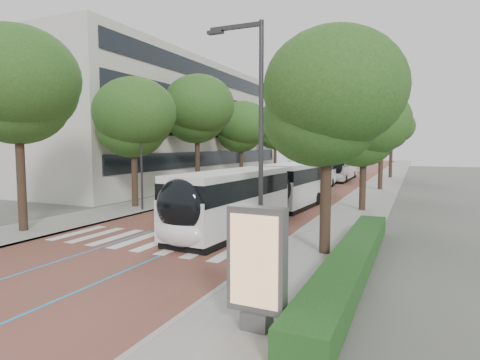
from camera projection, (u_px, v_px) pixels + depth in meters
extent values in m
plane|color=#51544C|center=(141.00, 247.00, 17.74)|extent=(160.00, 160.00, 0.00)
cube|color=brown|center=(328.00, 178.00, 54.16)|extent=(11.00, 140.00, 0.02)
cube|color=gray|center=(275.00, 176.00, 57.19)|extent=(4.00, 140.00, 0.12)
cube|color=gray|center=(386.00, 180.00, 51.12)|extent=(4.00, 140.00, 0.12)
cube|color=gray|center=(288.00, 177.00, 56.42)|extent=(0.20, 140.00, 0.14)
cube|color=gray|center=(371.00, 180.00, 51.89)|extent=(0.20, 140.00, 0.14)
cube|color=silver|center=(78.00, 233.00, 20.59)|extent=(0.55, 3.60, 0.01)
cube|color=silver|center=(96.00, 235.00, 20.09)|extent=(0.55, 3.60, 0.01)
cube|color=silver|center=(116.00, 237.00, 19.58)|extent=(0.55, 3.60, 0.01)
cube|color=silver|center=(137.00, 240.00, 19.08)|extent=(0.55, 3.60, 0.01)
cube|color=silver|center=(158.00, 242.00, 18.57)|extent=(0.55, 3.60, 0.01)
cube|color=silver|center=(181.00, 245.00, 18.06)|extent=(0.55, 3.60, 0.01)
cube|color=silver|center=(206.00, 248.00, 17.56)|extent=(0.55, 3.60, 0.01)
cube|color=silver|center=(232.00, 251.00, 17.05)|extent=(0.55, 3.60, 0.01)
cube|color=silver|center=(259.00, 254.00, 16.55)|extent=(0.55, 3.60, 0.01)
cube|color=#2781C6|center=(316.00, 178.00, 54.80)|extent=(0.12, 126.00, 0.01)
cube|color=#2781C6|center=(340.00, 179.00, 53.51)|extent=(0.12, 126.00, 0.01)
cube|color=#AAA79D|center=(154.00, 125.00, 50.51)|extent=(18.00, 40.00, 14.00)
cube|color=black|center=(218.00, 158.00, 47.20)|extent=(0.12, 38.00, 1.60)
cube|color=black|center=(218.00, 131.00, 46.92)|extent=(0.12, 38.00, 1.60)
cube|color=black|center=(218.00, 103.00, 46.64)|extent=(0.12, 38.00, 1.60)
cube|color=black|center=(218.00, 77.00, 46.38)|extent=(0.12, 38.00, 1.60)
cube|color=#1A4016|center=(352.00, 260.00, 14.02)|extent=(1.20, 14.00, 0.80)
cylinder|color=#2E2E30|center=(261.00, 159.00, 11.90)|extent=(0.14, 0.14, 8.00)
cube|color=#2E2E30|center=(236.00, 27.00, 11.89)|extent=(1.70, 0.12, 0.12)
cube|color=#2E2E30|center=(215.00, 32.00, 12.18)|extent=(0.50, 0.20, 0.10)
cylinder|color=#2E2E30|center=(364.00, 150.00, 34.66)|extent=(0.14, 0.14, 8.00)
cube|color=#2E2E30|center=(356.00, 104.00, 34.65)|extent=(1.70, 0.12, 0.12)
cube|color=#2E2E30|center=(348.00, 106.00, 34.94)|extent=(0.50, 0.20, 0.10)
cylinder|color=#2E2E30|center=(141.00, 151.00, 27.13)|extent=(0.14, 0.14, 8.00)
cylinder|color=black|center=(21.00, 183.00, 20.55)|extent=(0.44, 0.44, 5.14)
ellipsoid|color=#244A17|center=(17.00, 91.00, 20.14)|extent=(6.06, 6.06, 5.15)
cylinder|color=black|center=(135.00, 177.00, 28.78)|extent=(0.44, 0.44, 4.40)
ellipsoid|color=#244A17|center=(133.00, 121.00, 28.43)|extent=(5.79, 5.79, 4.92)
cylinder|color=black|center=(198.00, 165.00, 36.93)|extent=(0.44, 0.44, 5.33)
ellipsoid|color=#244A17|center=(197.00, 112.00, 36.51)|extent=(6.47, 6.47, 5.50)
cylinder|color=black|center=(241.00, 165.00, 46.07)|extent=(0.44, 0.44, 4.49)
ellipsoid|color=#244A17|center=(241.00, 129.00, 45.72)|extent=(6.03, 6.03, 5.12)
cylinder|color=black|center=(275.00, 161.00, 57.00)|extent=(0.44, 0.44, 4.48)
ellipsoid|color=#244A17|center=(275.00, 132.00, 56.64)|extent=(5.19, 5.19, 4.41)
cylinder|color=black|center=(303.00, 156.00, 70.63)|extent=(0.44, 0.44, 5.11)
ellipsoid|color=#244A17|center=(303.00, 130.00, 70.22)|extent=(5.15, 5.15, 4.38)
cylinder|color=black|center=(325.00, 203.00, 16.26)|extent=(0.44, 0.44, 4.35)
ellipsoid|color=#244A17|center=(327.00, 104.00, 15.91)|extent=(5.56, 5.56, 4.73)
cylinder|color=black|center=(363.00, 183.00, 27.20)|extent=(0.44, 0.44, 3.90)
ellipsoid|color=#244A17|center=(364.00, 130.00, 26.89)|extent=(5.46, 5.46, 4.64)
cylinder|color=black|center=(381.00, 167.00, 39.92)|extent=(0.44, 0.44, 4.64)
ellipsoid|color=#244A17|center=(382.00, 125.00, 39.55)|extent=(5.05, 5.05, 4.29)
cylinder|color=black|center=(391.00, 162.00, 54.49)|extent=(0.44, 0.44, 4.55)
ellipsoid|color=#244A17|center=(392.00, 131.00, 54.13)|extent=(5.40, 5.40, 4.59)
cylinder|color=black|center=(272.00, 189.00, 25.19)|extent=(2.35, 1.05, 2.30)
cube|color=silver|center=(232.00, 208.00, 20.71)|extent=(3.10, 9.50, 1.82)
cube|color=black|center=(232.00, 186.00, 20.61)|extent=(3.13, 9.32, 0.97)
cube|color=silver|center=(232.00, 174.00, 20.56)|extent=(3.04, 9.31, 0.31)
cube|color=black|center=(232.00, 229.00, 20.81)|extent=(3.03, 9.13, 0.35)
cube|color=silver|center=(295.00, 190.00, 29.05)|extent=(3.00, 7.89, 1.82)
cube|color=black|center=(295.00, 174.00, 28.95)|extent=(3.03, 7.73, 0.97)
cube|color=silver|center=(295.00, 166.00, 28.89)|extent=(2.94, 7.73, 0.31)
cube|color=black|center=(295.00, 205.00, 29.14)|extent=(2.93, 7.57, 0.35)
ellipsoid|color=black|center=(180.00, 206.00, 16.65)|extent=(2.42, 1.25, 2.28)
ellipsoid|color=silver|center=(180.00, 233.00, 16.71)|extent=(2.41, 1.15, 1.14)
cylinder|color=black|center=(189.00, 229.00, 19.29)|extent=(0.36, 1.02, 1.00)
cylinder|color=black|center=(230.00, 234.00, 18.24)|extent=(0.36, 1.02, 1.00)
cylinder|color=black|center=(288.00, 197.00, 31.11)|extent=(0.36, 1.02, 1.00)
cylinder|color=black|center=(317.00, 199.00, 30.07)|extent=(0.36, 1.02, 1.00)
cylinder|color=black|center=(241.00, 212.00, 24.02)|extent=(0.36, 1.02, 1.00)
cylinder|color=black|center=(275.00, 215.00, 22.97)|extent=(0.36, 1.02, 1.00)
cube|color=silver|center=(314.00, 178.00, 40.02)|extent=(2.97, 12.09, 1.82)
cube|color=black|center=(315.00, 166.00, 39.92)|extent=(3.00, 11.85, 0.97)
cube|color=silver|center=(315.00, 160.00, 39.87)|extent=(2.91, 11.85, 0.31)
cube|color=black|center=(314.00, 189.00, 40.12)|extent=(2.90, 11.61, 0.35)
ellipsoid|color=black|center=(301.00, 174.00, 34.54)|extent=(2.39, 1.19, 2.28)
ellipsoid|color=silver|center=(301.00, 187.00, 34.60)|extent=(2.39, 1.09, 1.14)
cylinder|color=black|center=(294.00, 188.00, 37.17)|extent=(0.34, 1.01, 1.00)
cylinder|color=black|center=(319.00, 189.00, 36.34)|extent=(0.34, 1.01, 1.00)
cylinder|color=black|center=(311.00, 182.00, 44.02)|extent=(0.34, 1.01, 1.00)
cylinder|color=black|center=(332.00, 182.00, 43.19)|extent=(0.34, 1.01, 1.00)
cube|color=silver|center=(341.00, 170.00, 51.72)|extent=(2.62, 12.02, 1.82)
cube|color=black|center=(341.00, 162.00, 51.62)|extent=(2.66, 11.79, 0.97)
cube|color=silver|center=(341.00, 157.00, 51.56)|extent=(2.57, 11.78, 0.31)
cube|color=black|center=(341.00, 179.00, 51.81)|extent=(2.57, 11.54, 0.35)
ellipsoid|color=black|center=(333.00, 167.00, 46.31)|extent=(2.36, 1.12, 2.28)
ellipsoid|color=silver|center=(333.00, 177.00, 46.36)|extent=(2.36, 1.02, 1.14)
cylinder|color=black|center=(327.00, 178.00, 48.94)|extent=(0.31, 1.00, 1.00)
cylinder|color=black|center=(346.00, 179.00, 48.05)|extent=(0.31, 1.00, 1.00)
cylinder|color=black|center=(337.00, 174.00, 55.71)|extent=(0.31, 1.00, 1.00)
cylinder|color=black|center=(354.00, 174.00, 54.81)|extent=(0.31, 1.00, 1.00)
cube|color=#59595B|center=(257.00, 319.00, 9.64)|extent=(0.67, 0.56, 0.44)
cube|color=#59595B|center=(257.00, 259.00, 9.52)|extent=(1.43, 0.42, 2.52)
cube|color=tan|center=(254.00, 261.00, 9.33)|extent=(1.21, 0.05, 2.19)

